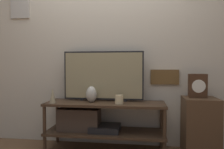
{
  "coord_description": "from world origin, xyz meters",
  "views": [
    {
      "loc": [
        0.45,
        -2.34,
        1.04
      ],
      "look_at": [
        0.08,
        0.27,
        0.94
      ],
      "focal_mm": 35.0,
      "sensor_mm": 36.0,
      "label": 1
    }
  ],
  "objects_px": {
    "candle_jar": "(119,99)",
    "vase_slim_bronze": "(53,96)",
    "vase_urn_stoneware": "(91,94)",
    "mantel_clock": "(198,86)",
    "television": "(103,76)"
  },
  "relations": [
    {
      "from": "television",
      "to": "vase_slim_bronze",
      "type": "distance_m",
      "value": 0.66
    },
    {
      "from": "television",
      "to": "vase_urn_stoneware",
      "type": "height_order",
      "value": "television"
    },
    {
      "from": "vase_slim_bronze",
      "to": "candle_jar",
      "type": "height_order",
      "value": "vase_slim_bronze"
    },
    {
      "from": "mantel_clock",
      "to": "television",
      "type": "bearing_deg",
      "value": 177.37
    },
    {
      "from": "vase_slim_bronze",
      "to": "vase_urn_stoneware",
      "type": "xyz_separation_m",
      "value": [
        0.45,
        0.13,
        0.01
      ]
    },
    {
      "from": "television",
      "to": "mantel_clock",
      "type": "xyz_separation_m",
      "value": [
        1.13,
        -0.05,
        -0.11
      ]
    },
    {
      "from": "vase_urn_stoneware",
      "to": "television",
      "type": "bearing_deg",
      "value": 40.6
    },
    {
      "from": "television",
      "to": "vase_slim_bronze",
      "type": "relative_size",
      "value": 5.63
    },
    {
      "from": "candle_jar",
      "to": "mantel_clock",
      "type": "height_order",
      "value": "mantel_clock"
    },
    {
      "from": "vase_urn_stoneware",
      "to": "candle_jar",
      "type": "height_order",
      "value": "vase_urn_stoneware"
    },
    {
      "from": "vase_urn_stoneware",
      "to": "mantel_clock",
      "type": "bearing_deg",
      "value": 2.67
    },
    {
      "from": "candle_jar",
      "to": "vase_slim_bronze",
      "type": "bearing_deg",
      "value": -175.74
    },
    {
      "from": "vase_urn_stoneware",
      "to": "mantel_clock",
      "type": "distance_m",
      "value": 1.27
    },
    {
      "from": "television",
      "to": "vase_urn_stoneware",
      "type": "bearing_deg",
      "value": -139.4
    },
    {
      "from": "vase_urn_stoneware",
      "to": "candle_jar",
      "type": "relative_size",
      "value": 1.85
    }
  ]
}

